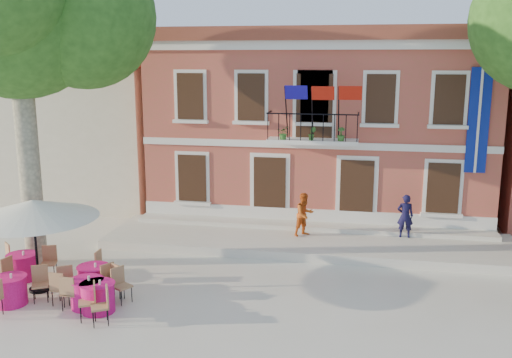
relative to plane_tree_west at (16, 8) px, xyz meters
The scene contains 13 objects.
ground 10.05m from the plane_tree_west, ahead, with size 90.00×90.00×0.00m, color beige.
main_building 12.82m from the plane_tree_west, 47.29° to the left, with size 13.50×9.59×7.50m.
neighbor_west 11.43m from the plane_tree_west, 108.02° to the left, with size 9.40×9.40×6.40m.
terrace 11.75m from the plane_tree_west, 22.14° to the left, with size 14.00×3.40×0.30m, color silver.
plane_tree_west is the anchor object (origin of this frame).
patio_umbrella 5.90m from the plane_tree_west, 57.45° to the right, with size 3.53×3.53×2.62m.
pedestrian_navy 13.96m from the plane_tree_west, 19.18° to the left, with size 0.55×0.36×1.52m, color black.
pedestrian_orange 11.13m from the plane_tree_west, 23.70° to the left, with size 0.74×0.58×1.52m, color #C95317.
cafe_table_0 8.42m from the plane_tree_west, 41.11° to the right, with size 1.66×1.87×0.95m.
cafe_table_1 8.64m from the plane_tree_west, 39.62° to the right, with size 1.63×1.87×0.95m.
cafe_table_2 7.98m from the plane_tree_west, 71.00° to the right, with size 1.87×1.65×0.95m.
cafe_table_3 7.48m from the plane_tree_west, 76.44° to the right, with size 1.83×1.78×0.95m.
cafe_table_4 8.08m from the plane_tree_west, 32.05° to the right, with size 1.87×1.64×0.95m.
Camera 1 is at (3.71, -14.50, 6.41)m, focal length 40.00 mm.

